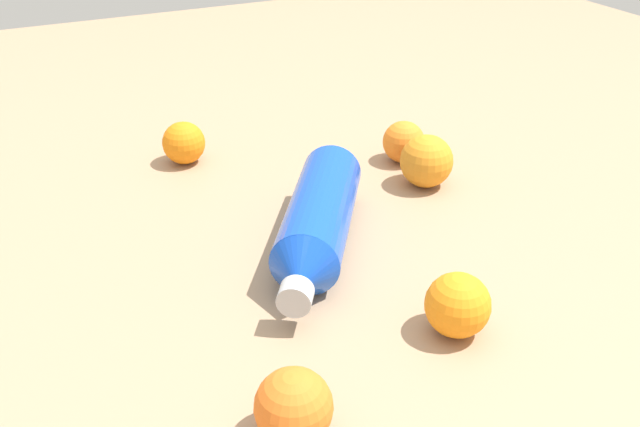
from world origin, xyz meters
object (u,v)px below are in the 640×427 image
(orange_3, at_px, (404,142))
(orange_2, at_px, (184,143))
(orange_4, at_px, (458,305))
(orange_0, at_px, (294,407))
(orange_1, at_px, (426,161))
(water_bottle, at_px, (317,224))

(orange_3, bearing_deg, orange_2, -114.87)
(orange_3, bearing_deg, orange_4, -23.90)
(orange_0, xyz_separation_m, orange_4, (-0.06, 0.20, -0.00))
(orange_1, distance_m, orange_3, 0.08)
(orange_1, bearing_deg, orange_4, -27.58)
(orange_2, xyz_separation_m, orange_4, (0.51, 0.13, 0.00))
(orange_1, xyz_separation_m, orange_4, (0.29, -0.15, -0.00))
(orange_3, height_order, orange_4, orange_4)
(water_bottle, xyz_separation_m, orange_4, (0.20, 0.06, -0.01))
(orange_0, distance_m, orange_2, 0.57)
(orange_0, relative_size, orange_3, 1.06)
(orange_2, bearing_deg, orange_3, 65.13)
(orange_0, bearing_deg, orange_1, 134.29)
(water_bottle, relative_size, orange_0, 4.17)
(orange_3, bearing_deg, orange_0, -40.72)
(orange_0, distance_m, orange_3, 0.56)
(orange_2, bearing_deg, orange_4, 14.64)
(orange_0, bearing_deg, water_bottle, 150.75)
(orange_1, height_order, orange_2, orange_1)
(water_bottle, bearing_deg, orange_3, 161.53)
(water_bottle, relative_size, orange_4, 4.18)
(water_bottle, xyz_separation_m, orange_1, (-0.09, 0.21, -0.00))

